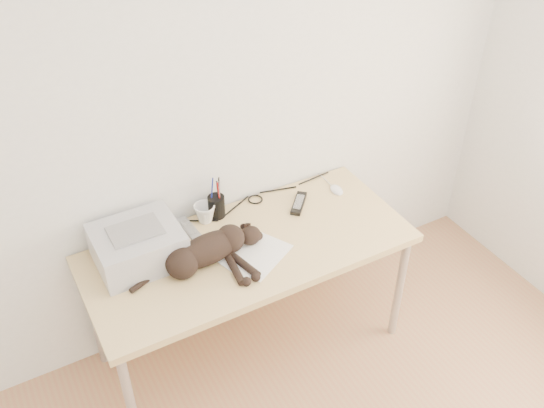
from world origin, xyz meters
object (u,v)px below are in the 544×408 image
mug (205,213)px  pen_cup (216,206)px  printer (138,246)px  cat (205,253)px  desk (241,256)px  mouse (337,188)px

mug → pen_cup: size_ratio=0.49×
printer → cat: 0.32m
mug → pen_cup: (0.07, 0.01, 0.01)m
desk → pen_cup: 0.28m
cat → mouse: size_ratio=6.70×
printer → pen_cup: bearing=15.9°
printer → pen_cup: pen_cup is taller
desk → mug: bearing=118.9°
cat → mug: size_ratio=6.31×
pen_cup → mouse: pen_cup is taller
mug → desk: bearing=-61.1°
desk → pen_cup: (-0.03, 0.20, 0.20)m
mug → pen_cup: pen_cup is taller
desk → cat: size_ratio=2.33×
printer → mouse: printer is taller
printer → desk: bearing=-8.3°
cat → pen_cup: 0.36m
desk → printer: bearing=171.7°
pen_cup → mouse: size_ratio=2.18×
printer → mug: bearing=17.0°
printer → pen_cup: size_ratio=1.78×
mug → mouse: bearing=-8.2°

